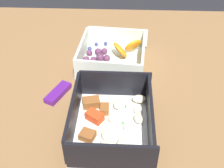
% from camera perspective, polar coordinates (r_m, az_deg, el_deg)
% --- Properties ---
extents(table_surface, '(0.80, 0.80, 0.02)m').
position_cam_1_polar(table_surface, '(0.65, 0.69, -1.61)').
color(table_surface, brown).
rests_on(table_surface, ground).
extents(pasta_container, '(0.19, 0.15, 0.07)m').
position_cam_1_polar(pasta_container, '(0.55, -0.23, -7.24)').
color(pasta_container, white).
rests_on(pasta_container, table_surface).
extents(fruit_bowl, '(0.17, 0.17, 0.05)m').
position_cam_1_polar(fruit_bowl, '(0.71, 0.08, 5.50)').
color(fruit_bowl, silver).
rests_on(fruit_bowl, table_surface).
extents(candy_bar, '(0.07, 0.05, 0.01)m').
position_cam_1_polar(candy_bar, '(0.63, -10.60, -1.72)').
color(candy_bar, '#51197A').
rests_on(candy_bar, table_surface).
extents(paper_cup_liner, '(0.04, 0.04, 0.02)m').
position_cam_1_polar(paper_cup_liner, '(0.82, 1.93, 9.73)').
color(paper_cup_liner, white).
rests_on(paper_cup_liner, table_surface).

